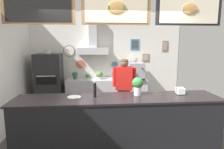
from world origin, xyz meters
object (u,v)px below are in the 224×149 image
at_px(espresso_machine, 136,71).
at_px(potted_basil, 99,75).
at_px(pepper_grinder, 95,89).
at_px(pizza_oven, 50,83).
at_px(potted_sage, 75,75).
at_px(potted_thyme, 88,76).
at_px(potted_oregano, 116,74).
at_px(shop_worker, 124,90).
at_px(napkin_holder, 180,91).
at_px(basil_vase, 138,86).
at_px(condiment_plate, 74,97).

relative_size(espresso_machine, potted_basil, 2.21).
bearing_deg(pepper_grinder, pizza_oven, 117.76).
xyz_separation_m(potted_sage, potted_thyme, (0.38, -0.05, -0.03)).
bearing_deg(espresso_machine, potted_oregano, -179.74).
xyz_separation_m(potted_thyme, potted_oregano, (0.83, -0.02, 0.04)).
distance_m(pizza_oven, shop_worker, 2.29).
bearing_deg(potted_sage, potted_oregano, -3.06).
height_order(potted_basil, pepper_grinder, pepper_grinder).
xyz_separation_m(pizza_oven, potted_thyme, (1.08, 0.12, 0.17)).
relative_size(espresso_machine, napkin_holder, 3.43).
relative_size(pizza_oven, potted_sage, 8.00).
bearing_deg(basil_vase, condiment_plate, -177.17).
relative_size(condiment_plate, pepper_grinder, 0.82).
height_order(shop_worker, potted_basil, shop_worker).
bearing_deg(condiment_plate, potted_sage, 95.38).
height_order(potted_oregano, basil_vase, basil_vase).
bearing_deg(shop_worker, napkin_holder, 132.26).
height_order(condiment_plate, napkin_holder, napkin_holder).
distance_m(potted_basil, basil_vase, 2.57).
bearing_deg(espresso_machine, potted_sage, 178.05).
relative_size(shop_worker, potted_basil, 6.61).
distance_m(condiment_plate, pepper_grinder, 0.36).
bearing_deg(potted_sage, condiment_plate, -84.62).
distance_m(shop_worker, espresso_machine, 1.40).
distance_m(shop_worker, basil_vase, 1.31).
bearing_deg(basil_vase, pepper_grinder, -176.22).
distance_m(shop_worker, napkin_holder, 1.51).
bearing_deg(potted_thyme, basil_vase, -69.74).
height_order(espresso_machine, potted_sage, espresso_machine).
relative_size(potted_basil, napkin_holder, 1.55).
distance_m(potted_thyme, potted_oregano, 0.84).
distance_m(potted_sage, condiment_plate, 2.63).
xyz_separation_m(potted_sage, potted_basil, (0.72, -0.08, 0.00)).
bearing_deg(potted_sage, potted_thyme, -7.35).
distance_m(potted_sage, potted_thyme, 0.38).
relative_size(pizza_oven, espresso_machine, 3.30).
relative_size(potted_basil, basil_vase, 0.80).
xyz_separation_m(condiment_plate, pepper_grinder, (0.34, 0.00, 0.13)).
relative_size(shop_worker, napkin_holder, 10.25).
xyz_separation_m(pizza_oven, shop_worker, (1.98, -1.15, 0.03)).
distance_m(espresso_machine, potted_oregano, 0.62).
xyz_separation_m(potted_thyme, napkin_holder, (1.68, -2.53, 0.13)).
relative_size(potted_thyme, condiment_plate, 0.80).
bearing_deg(shop_worker, condiment_plate, 62.15).
bearing_deg(napkin_holder, potted_thyme, 123.57).
bearing_deg(potted_basil, potted_sage, 173.96).
distance_m(shop_worker, potted_thyme, 1.56).
bearing_deg(shop_worker, basil_vase, 102.01).
xyz_separation_m(pizza_oven, potted_oregano, (1.92, 0.10, 0.21)).
bearing_deg(potted_basil, potted_oregano, 1.40).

